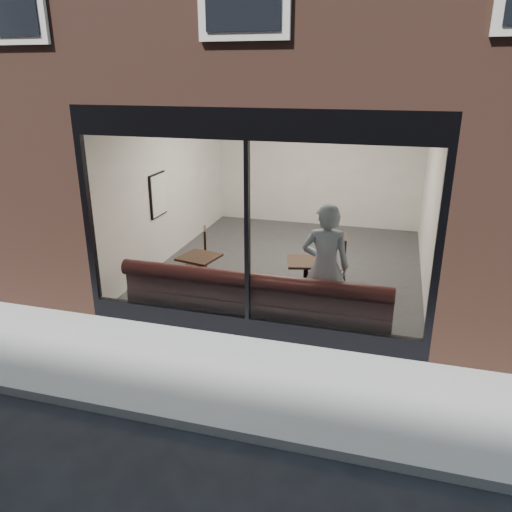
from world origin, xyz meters
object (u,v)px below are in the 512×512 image
(cafe_chair_right, at_px, (333,274))
(cafe_table_right, at_px, (306,262))
(banquette, at_px, (255,310))
(cafe_table_left, at_px, (199,257))
(cafe_chair_left, at_px, (196,265))
(person, at_px, (325,267))

(cafe_chair_right, bearing_deg, cafe_table_right, 61.92)
(banquette, relative_size, cafe_table_right, 6.75)
(cafe_table_left, height_order, cafe_table_right, same)
(cafe_chair_left, bearing_deg, banquette, 116.11)
(cafe_table_left, bearing_deg, cafe_chair_left, 117.08)
(person, relative_size, cafe_chair_left, 4.86)
(cafe_table_left, xyz_separation_m, cafe_chair_right, (2.08, 1.08, -0.50))
(banquette, bearing_deg, cafe_chair_right, 61.34)
(cafe_chair_right, bearing_deg, cafe_table_left, 22.02)
(cafe_chair_right, bearing_deg, banquette, 55.92)
(person, height_order, cafe_chair_right, person)
(cafe_table_left, xyz_separation_m, cafe_chair_left, (-0.43, 0.84, -0.50))
(person, height_order, cafe_table_left, person)
(banquette, height_order, person, person)
(banquette, distance_m, cafe_table_right, 1.20)
(cafe_table_right, xyz_separation_m, cafe_chair_right, (0.34, 0.82, -0.50))
(banquette, bearing_deg, cafe_chair_left, 136.96)
(person, distance_m, cafe_table_right, 0.84)
(cafe_table_left, bearing_deg, cafe_chair_right, 27.45)
(banquette, bearing_deg, person, 10.96)
(banquette, height_order, cafe_table_right, cafe_table_right)
(cafe_table_right, bearing_deg, person, -60.64)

